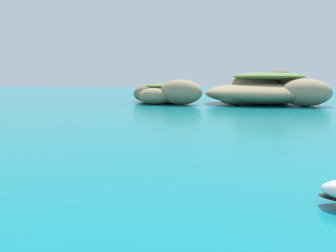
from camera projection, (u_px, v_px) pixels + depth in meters
name	position (u px, v px, depth m)	size (l,w,h in m)	color
islet_large	(266.00, 90.00, 84.94)	(28.22, 27.16, 7.18)	#9E8966
islet_small	(166.00, 94.00, 85.30)	(17.08, 18.05, 5.06)	#9E8966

